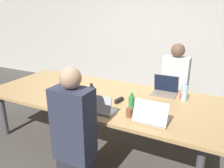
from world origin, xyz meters
TOP-DOWN VIEW (x-y plane):
  - ground_plane at (0.00, 0.00)m, footprint 24.00×24.00m
  - curtain_wall at (0.00, 2.42)m, footprint 12.00×0.06m
  - conference_table at (0.00, 0.00)m, footprint 3.24×1.38m
  - laptop_far_right at (0.83, 0.44)m, footprint 0.35×0.26m
  - person_far_right at (0.88, 0.91)m, footprint 0.40×0.24m
  - cup_far_right at (1.10, 0.36)m, footprint 0.09×0.09m
  - bottle_far_right at (1.12, 0.32)m, footprint 0.08×0.08m
  - laptop_near_right at (0.90, -0.45)m, footprint 0.37×0.26m
  - cup_near_right at (0.65, -0.44)m, footprint 0.08×0.08m
  - bottle_near_right at (0.61, -0.28)m, footprint 0.07×0.07m
  - laptop_near_midright at (0.31, -0.50)m, footprint 0.32×0.23m
  - person_near_midright at (0.27, -0.97)m, footprint 0.40×0.24m
  - cup_near_midright at (0.04, -0.43)m, footprint 0.09×0.09m
  - bottle_near_midright at (0.08, -0.31)m, footprint 0.08×0.08m
  - stapler at (0.37, -0.12)m, footprint 0.07×0.16m
  - notebook at (0.67, -0.16)m, footprint 0.17×0.15m

SIDE VIEW (x-z plane):
  - ground_plane at x=0.00m, z-range 0.00..0.00m
  - person_near_midright at x=0.27m, z-range -0.02..1.40m
  - person_far_right at x=0.88m, z-range -0.02..1.40m
  - conference_table at x=0.00m, z-range 0.33..1.09m
  - notebook at x=0.67m, z-range 0.76..0.78m
  - stapler at x=0.37m, z-range 0.76..0.81m
  - cup_far_right at x=1.10m, z-range 0.76..0.84m
  - cup_near_midright at x=0.04m, z-range 0.76..0.85m
  - cup_near_right at x=0.65m, z-range 0.76..0.86m
  - laptop_near_midright at x=0.31m, z-range 0.71..0.95m
  - laptop_near_right at x=0.90m, z-range 0.71..0.96m
  - laptop_far_right at x=0.83m, z-range 0.71..0.97m
  - bottle_near_right at x=0.61m, z-range 0.75..0.97m
  - bottle_far_right at x=1.12m, z-range 0.75..0.99m
  - bottle_near_midright at x=0.08m, z-range 0.74..1.02m
  - curtain_wall at x=0.00m, z-range 0.00..2.80m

